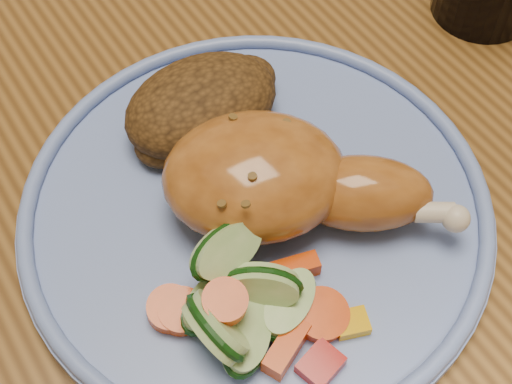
% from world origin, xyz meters
% --- Properties ---
extents(ground, '(4.00, 4.00, 0.00)m').
position_xyz_m(ground, '(0.00, 0.00, 0.00)').
color(ground, '#52351C').
rests_on(ground, ground).
extents(dining_table, '(0.90, 1.40, 0.75)m').
position_xyz_m(dining_table, '(0.00, 0.00, 0.67)').
color(dining_table, brown).
rests_on(dining_table, ground).
extents(plate, '(0.29, 0.29, 0.01)m').
position_xyz_m(plate, '(-0.08, -0.14, 0.76)').
color(plate, '#6982C6').
rests_on(plate, dining_table).
extents(plate_rim, '(0.29, 0.29, 0.01)m').
position_xyz_m(plate_rim, '(-0.08, -0.14, 0.77)').
color(plate_rim, '#6982C6').
rests_on(plate_rim, plate).
extents(chicken_leg, '(0.17, 0.16, 0.06)m').
position_xyz_m(chicken_leg, '(-0.07, -0.15, 0.79)').
color(chicken_leg, '#AF6524').
rests_on(chicken_leg, plate).
extents(rice_pilaf, '(0.11, 0.08, 0.05)m').
position_xyz_m(rice_pilaf, '(-0.07, -0.07, 0.78)').
color(rice_pilaf, '#4D3013').
rests_on(rice_pilaf, plate).
extents(vegetable_pile, '(0.10, 0.11, 0.05)m').
position_xyz_m(vegetable_pile, '(-0.13, -0.20, 0.78)').
color(vegetable_pile, '#A50A05').
rests_on(vegetable_pile, plate).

